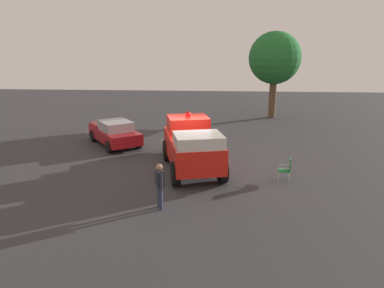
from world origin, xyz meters
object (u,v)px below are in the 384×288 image
classic_hot_rod (114,132)px  lawn_chair_near_truck (174,139)px  vintage_fire_truck (191,144)px  spectator_seated (174,138)px  lawn_chair_by_car (287,167)px  spectator_standing (160,183)px  oak_tree_left (275,58)px

classic_hot_rod → lawn_chair_near_truck: classic_hot_rod is taller
lawn_chair_near_truck → vintage_fire_truck: bearing=21.1°
vintage_fire_truck → lawn_chair_near_truck: size_ratio=6.18×
lawn_chair_near_truck → spectator_seated: bearing=29.0°
lawn_chair_by_car → spectator_standing: size_ratio=0.61×
classic_hot_rod → oak_tree_left: size_ratio=0.69×
lawn_chair_by_car → oak_tree_left: size_ratio=0.15×
classic_hot_rod → oak_tree_left: (-9.05, 10.32, 3.90)m
lawn_chair_near_truck → lawn_chair_by_car: bearing=50.9°
oak_tree_left → spectator_standing: bearing=-19.9°
oak_tree_left → vintage_fire_truck: bearing=-23.0°
spectator_seated → spectator_standing: bearing=2.9°
lawn_chair_by_car → spectator_seated: spectator_seated is taller
spectator_standing → oak_tree_left: bearing=160.1°
spectator_seated → lawn_chair_near_truck: bearing=-151.0°
spectator_seated → vintage_fire_truck: bearing=20.8°
classic_hot_rod → spectator_standing: size_ratio=2.75×
lawn_chair_near_truck → spectator_seated: spectator_seated is taller
classic_hot_rod → spectator_seated: classic_hot_rod is taller
lawn_chair_near_truck → spectator_standing: spectator_standing is taller
lawn_chair_by_car → spectator_standing: bearing=-57.9°
vintage_fire_truck → classic_hot_rod: 6.24m
spectator_seated → spectator_standing: (7.45, 0.38, 0.27)m
lawn_chair_by_car → oak_tree_left: oak_tree_left is taller
classic_hot_rod → spectator_seated: (0.90, 3.65, -0.05)m
spectator_seated → oak_tree_left: oak_tree_left is taller
spectator_standing → oak_tree_left: (-17.39, 6.29, 3.68)m
spectator_seated → spectator_standing: size_ratio=0.77×
classic_hot_rod → spectator_standing: spectator_standing is taller
classic_hot_rod → spectator_seated: 3.76m
lawn_chair_by_car → spectator_standing: 5.91m
classic_hot_rod → lawn_chair_near_truck: 3.68m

